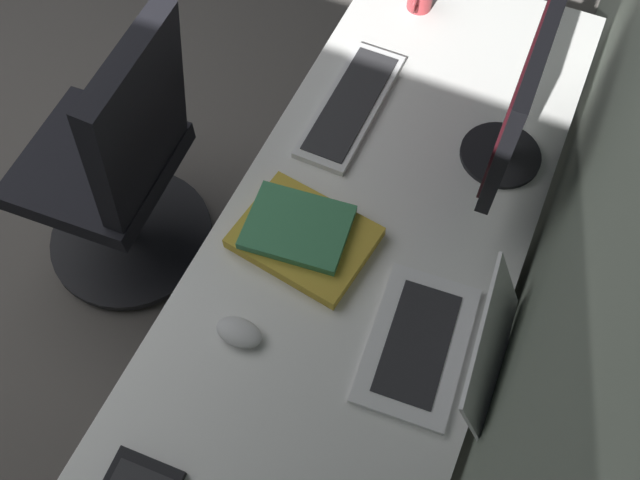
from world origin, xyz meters
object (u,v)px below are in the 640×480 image
keyboard_spare (351,105)px  book_stack_near (303,234)px  mouse_main (239,332)px  laptop_left (446,346)px  monitor_primary (526,85)px  drawer_pedestal (373,301)px  office_chair (120,173)px

keyboard_spare → book_stack_near: bearing=7.3°
keyboard_spare → mouse_main: (0.68, 0.03, 0.01)m
laptop_left → keyboard_spare: laptop_left is taller
monitor_primary → book_stack_near: bearing=-39.4°
drawer_pedestal → office_chair: bearing=-91.9°
keyboard_spare → office_chair: size_ratio=0.43×
mouse_main → office_chair: bearing=-121.6°
monitor_primary → book_stack_near: (0.42, -0.34, -0.23)m
drawer_pedestal → keyboard_spare: keyboard_spare is taller
monitor_primary → laptop_left: 0.59m
office_chair → monitor_primary: bearing=106.4°
drawer_pedestal → monitor_primary: size_ratio=1.35×
laptop_left → office_chair: 1.12m
drawer_pedestal → mouse_main: 0.57m
keyboard_spare → book_stack_near: 0.41m
drawer_pedestal → office_chair: 0.83m
drawer_pedestal → keyboard_spare: (-0.31, -0.22, 0.39)m
laptop_left → monitor_primary: bearing=-175.7°
laptop_left → mouse_main: 0.43m
laptop_left → mouse_main: (0.14, -0.41, -0.03)m
monitor_primary → office_chair: (0.30, -1.00, -0.53)m
monitor_primary → office_chair: 1.17m
monitor_primary → mouse_main: size_ratio=4.94×
mouse_main → office_chair: 0.80m
monitor_primary → drawer_pedestal: bearing=-29.0°
drawer_pedestal → book_stack_near: 0.45m
keyboard_spare → laptop_left: bearing=39.0°
drawer_pedestal → keyboard_spare: size_ratio=1.65×
mouse_main → drawer_pedestal: bearing=152.7°
mouse_main → book_stack_near: bearing=175.1°
laptop_left → drawer_pedestal: bearing=-135.9°
drawer_pedestal → laptop_left: size_ratio=1.97×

